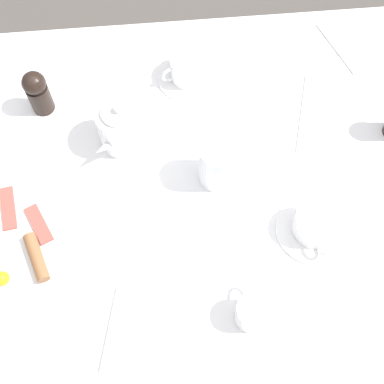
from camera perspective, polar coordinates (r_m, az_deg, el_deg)
ground_plane at (r=1.80m, az=0.00°, el=-10.12°), size 8.00×8.00×0.00m
table at (r=1.18m, az=0.00°, el=-1.79°), size 0.96×1.11×0.72m
breakfast_plate at (r=1.13m, az=-19.10°, el=-5.55°), size 0.28×0.28×0.04m
teapot_near at (r=1.15m, az=-7.49°, el=7.03°), size 0.17×0.12×0.13m
teacup_with_saucer_left at (r=1.26m, az=-0.24°, el=12.92°), size 0.15×0.15×0.06m
teacup_with_saucer_right at (r=1.10m, az=13.06°, el=-3.43°), size 0.15×0.15×0.06m
water_glass_tall at (r=1.09m, az=2.78°, el=3.06°), size 0.08×0.08×0.11m
creamer_jug at (r=1.02m, az=6.46°, el=-12.60°), size 0.09×0.06×0.06m
salt_grinder at (r=1.23m, az=-16.16°, el=10.25°), size 0.05×0.05×0.12m
napkin_folded at (r=1.04m, az=-6.06°, el=-14.68°), size 0.18×0.13×0.01m
fork_by_plate at (r=1.38m, az=15.20°, el=14.59°), size 0.16×0.07×0.00m
knife_by_plate at (r=1.25m, az=11.86°, el=8.26°), size 0.21×0.07×0.00m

